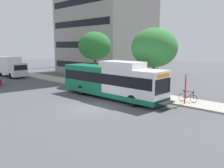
{
  "coord_description": "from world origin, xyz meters",
  "views": [
    {
      "loc": [
        -12.22,
        -13.93,
        5.05
      ],
      "look_at": [
        2.89,
        0.35,
        1.6
      ],
      "focal_mm": 36.81,
      "sensor_mm": 36.0,
      "label": 1
    }
  ],
  "objects": [
    {
      "name": "lattice_comm_tower",
      "position": [
        22.88,
        33.1,
        9.53
      ],
      "size": [
        1.1,
        1.1,
        28.66
      ],
      "color": "#B7B7BC",
      "rests_on": "ground"
    },
    {
      "name": "street_tree_mid_block",
      "position": [
        7.98,
        8.22,
        5.06
      ],
      "size": [
        4.22,
        4.22,
        6.73
      ],
      "color": "#4C3823",
      "rests_on": "sidewalk_curb"
    },
    {
      "name": "ground_plane",
      "position": [
        0.0,
        8.0,
        0.0
      ],
      "size": [
        120.0,
        120.0,
        0.0
      ],
      "primitive_type": "plane",
      "color": "#4C4C51"
    },
    {
      "name": "box_truck_background",
      "position": [
        3.77,
        24.24,
        1.74
      ],
      "size": [
        2.32,
        7.01,
        3.25
      ],
      "color": "silver",
      "rests_on": "ground"
    },
    {
      "name": "sidewalk_curb",
      "position": [
        7.0,
        6.0,
        0.07
      ],
      "size": [
        3.0,
        56.0,
        0.14
      ],
      "primitive_type": "cube",
      "color": "#A8A399",
      "rests_on": "ground"
    },
    {
      "name": "bicycle_parked",
      "position": [
        6.95,
        -5.12,
        0.56
      ],
      "size": [
        0.52,
        1.76,
        1.02
      ],
      "color": "black",
      "rests_on": "sidewalk_curb"
    },
    {
      "name": "street_tree_near_stop",
      "position": [
        8.2,
        -0.65,
        4.88
      ],
      "size": [
        4.76,
        4.76,
        6.77
      ],
      "color": "#4C3823",
      "rests_on": "sidewalk_curb"
    },
    {
      "name": "transit_bus",
      "position": [
        3.78,
        1.27,
        1.7
      ],
      "size": [
        2.58,
        12.25,
        3.65
      ],
      "color": "white",
      "rests_on": "ground"
    },
    {
      "name": "bus_stop_sign_pole",
      "position": [
        6.09,
        -5.26,
        1.65
      ],
      "size": [
        0.1,
        0.36,
        2.6
      ],
      "color": "red",
      "rests_on": "sidewalk_curb"
    }
  ]
}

